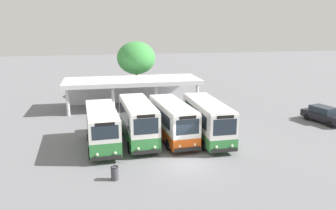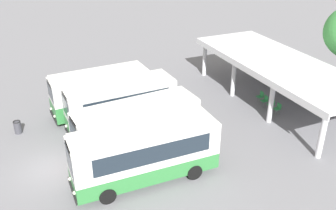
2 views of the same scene
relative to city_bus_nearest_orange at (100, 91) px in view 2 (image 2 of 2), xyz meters
The scene contains 11 objects.
ground_plane 7.44m from the city_bus_nearest_orange, 37.48° to the right, with size 180.00×180.00×0.00m, color slate.
city_bus_nearest_orange is the anchor object (origin of this frame).
city_bus_second_in_row 3.00m from the city_bus_nearest_orange, 12.71° to the left, with size 2.58×7.46×3.46m.
city_bus_middle_cream 5.90m from the city_bus_nearest_orange, ahead, with size 2.80×7.89×3.23m.
city_bus_fourth_amber 8.78m from the city_bus_nearest_orange, ahead, with size 2.34×8.12×3.32m.
terminal_canopy 14.10m from the city_bus_nearest_orange, 74.40° to the left, with size 15.73×5.86×3.40m.
waiting_chair_end_by_column 12.40m from the city_bus_nearest_orange, 74.59° to the left, with size 0.45×0.45×0.86m.
waiting_chair_second_from_end 12.48m from the city_bus_nearest_orange, 71.14° to the left, with size 0.45×0.45×0.86m.
waiting_chair_middle_seat 12.79m from the city_bus_nearest_orange, 68.08° to the left, with size 0.45×0.45×0.86m.
waiting_chair_fourth_seat 13.08m from the city_bus_nearest_orange, 65.06° to the left, with size 0.45×0.45×0.86m.
litter_bin_apron 6.13m from the city_bus_nearest_orange, 84.10° to the right, with size 0.49×0.49×0.90m.
Camera 2 is at (19.06, -1.15, 13.21)m, focal length 40.32 mm.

